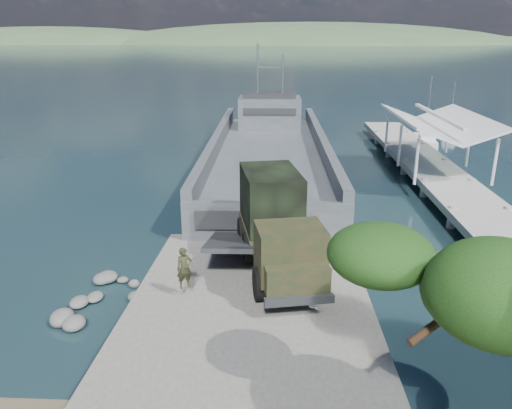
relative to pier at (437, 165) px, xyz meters
name	(u,v)px	position (x,y,z in m)	size (l,w,h in m)	color
ground	(251,312)	(-13.00, -18.77, -1.60)	(1400.00, 1400.00, 0.00)	#1A353E
boat_ramp	(249,319)	(-13.00, -19.77, -1.35)	(10.00, 18.00, 0.50)	slate
shoreline_rocks	(108,302)	(-19.20, -18.27, -1.60)	(3.20, 5.60, 0.90)	slate
distant_headlands	(324,44)	(37.00, 541.23, -1.60)	(1000.00, 240.00, 48.00)	#415B39
pier	(437,165)	(0.00, 0.00, 0.00)	(6.40, 44.00, 6.10)	#A3A299
landing_craft	(269,161)	(-12.72, 3.69, -0.71)	(9.78, 36.80, 10.88)	#42494E
military_truck	(276,223)	(-11.98, -15.18, 0.99)	(4.39, 9.38, 4.19)	black
soldier	(185,277)	(-15.76, -18.44, -0.21)	(0.65, 0.43, 1.79)	black
sailboat_near	(425,141)	(3.30, 14.89, -1.22)	(2.41, 6.00, 7.11)	white
sailboat_far	(449,133)	(7.25, 19.64, -1.27)	(2.78, 5.32, 6.22)	white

